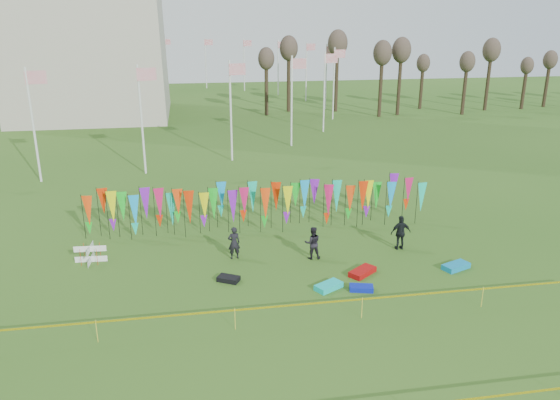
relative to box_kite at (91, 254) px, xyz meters
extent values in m
plane|color=#2C5417|center=(8.37, -5.30, -0.43)|extent=(160.00, 160.00, 0.00)
cylinder|color=silver|center=(22.37, 42.70, 3.57)|extent=(0.16, 0.16, 8.00)
plane|color=#B1122A|center=(22.97, 42.70, 6.87)|extent=(1.40, 0.00, 1.40)
cylinder|color=silver|center=(21.41, 49.95, 3.57)|extent=(0.16, 0.16, 8.00)
plane|color=#B1122A|center=(22.01, 49.95, 6.87)|extent=(1.40, 0.00, 1.40)
cylinder|color=silver|center=(18.61, 56.70, 3.57)|extent=(0.16, 0.16, 8.00)
plane|color=#B1122A|center=(19.21, 56.70, 6.87)|extent=(1.40, 0.00, 1.40)
cylinder|color=silver|center=(14.16, 62.50, 3.57)|extent=(0.16, 0.16, 8.00)
plane|color=#B1122A|center=(14.76, 62.50, 6.87)|extent=(1.40, 0.00, 1.40)
cylinder|color=silver|center=(8.37, 66.95, 3.57)|extent=(0.16, 0.16, 8.00)
plane|color=#B1122A|center=(8.97, 66.95, 6.87)|extent=(1.40, 0.00, 1.40)
cylinder|color=silver|center=(1.61, 69.75, 3.57)|extent=(0.16, 0.16, 8.00)
plane|color=#B1122A|center=(2.21, 69.75, 6.87)|extent=(1.40, 0.00, 1.40)
cylinder|color=silver|center=(-5.63, 70.70, 3.57)|extent=(0.16, 0.16, 8.00)
plane|color=#B1122A|center=(-5.03, 70.70, 6.87)|extent=(1.40, 0.00, 1.40)
cylinder|color=silver|center=(-12.88, 69.75, 3.57)|extent=(0.16, 0.16, 8.00)
plane|color=#B1122A|center=(-12.28, 69.75, 6.87)|extent=(1.40, 0.00, 1.40)
cylinder|color=silver|center=(-19.63, 66.95, 3.57)|extent=(0.16, 0.16, 8.00)
plane|color=#B1122A|center=(-19.03, 66.95, 6.87)|extent=(1.40, 0.00, 1.40)
cylinder|color=silver|center=(-5.63, 14.70, 3.57)|extent=(0.16, 0.16, 8.00)
plane|color=#B1122A|center=(-5.03, 14.70, 6.87)|extent=(1.40, 0.00, 1.40)
cylinder|color=silver|center=(1.61, 15.65, 3.57)|extent=(0.16, 0.16, 8.00)
plane|color=#B1122A|center=(2.21, 15.65, 6.87)|extent=(1.40, 0.00, 1.40)
cylinder|color=silver|center=(8.37, 18.45, 3.57)|extent=(0.16, 0.16, 8.00)
plane|color=#B1122A|center=(8.97, 18.45, 6.87)|extent=(1.40, 0.00, 1.40)
cylinder|color=silver|center=(14.16, 22.90, 3.57)|extent=(0.16, 0.16, 8.00)
plane|color=#B1122A|center=(14.76, 22.90, 6.87)|extent=(1.40, 0.00, 1.40)
cylinder|color=silver|center=(18.61, 28.70, 3.57)|extent=(0.16, 0.16, 8.00)
plane|color=#B1122A|center=(19.21, 28.70, 6.87)|extent=(1.40, 0.00, 1.40)
cylinder|color=silver|center=(21.41, 35.45, 3.57)|extent=(0.16, 0.16, 8.00)
plane|color=#B1122A|center=(22.01, 35.45, 6.87)|extent=(1.40, 0.00, 1.40)
cylinder|color=black|center=(-0.63, 3.05, 0.83)|extent=(0.03, 0.03, 2.52)
cone|color=#F8430D|center=(-0.35, 3.05, 1.21)|extent=(0.64, 0.64, 1.60)
cylinder|color=black|center=(-0.05, 3.05, 0.83)|extent=(0.03, 0.03, 2.52)
cone|color=red|center=(0.23, 3.05, 1.21)|extent=(0.64, 0.64, 1.60)
cylinder|color=black|center=(0.53, 3.05, 0.83)|extent=(0.03, 0.03, 2.52)
cone|color=#DDDD0B|center=(0.81, 3.05, 1.21)|extent=(0.64, 0.64, 1.60)
cylinder|color=black|center=(1.11, 3.05, 0.83)|extent=(0.03, 0.03, 2.52)
cone|color=green|center=(1.39, 3.05, 1.21)|extent=(0.64, 0.64, 1.60)
cylinder|color=black|center=(1.69, 3.05, 0.83)|extent=(0.03, 0.03, 2.52)
cone|color=#0D99E9|center=(1.97, 3.05, 1.21)|extent=(0.64, 0.64, 1.60)
cylinder|color=black|center=(2.27, 3.05, 0.83)|extent=(0.03, 0.03, 2.52)
cone|color=purple|center=(2.55, 3.05, 1.21)|extent=(0.64, 0.64, 1.60)
cylinder|color=black|center=(2.85, 3.05, 0.83)|extent=(0.03, 0.03, 2.52)
cone|color=#C61657|center=(3.13, 3.05, 1.21)|extent=(0.64, 0.64, 1.60)
cylinder|color=black|center=(3.43, 3.05, 0.83)|extent=(0.03, 0.03, 2.52)
cone|color=#0CC29C|center=(3.71, 3.05, 1.21)|extent=(0.64, 0.64, 1.60)
cylinder|color=black|center=(4.01, 3.05, 0.83)|extent=(0.03, 0.03, 2.52)
cone|color=#F8430D|center=(4.29, 3.05, 1.21)|extent=(0.64, 0.64, 1.60)
cylinder|color=black|center=(4.59, 3.05, 0.83)|extent=(0.03, 0.03, 2.52)
cone|color=red|center=(4.87, 3.05, 1.21)|extent=(0.64, 0.64, 1.60)
cylinder|color=black|center=(5.17, 3.05, 0.83)|extent=(0.03, 0.03, 2.52)
cone|color=#DDDD0B|center=(5.45, 3.05, 1.21)|extent=(0.64, 0.64, 1.60)
cylinder|color=black|center=(5.75, 3.05, 0.83)|extent=(0.03, 0.03, 2.52)
cone|color=green|center=(6.03, 3.05, 1.21)|extent=(0.64, 0.64, 1.60)
cylinder|color=black|center=(6.33, 3.05, 0.83)|extent=(0.03, 0.03, 2.52)
cone|color=#0D99E9|center=(6.61, 3.05, 1.21)|extent=(0.64, 0.64, 1.60)
cylinder|color=black|center=(6.91, 3.05, 0.83)|extent=(0.03, 0.03, 2.52)
cone|color=purple|center=(7.19, 3.05, 1.21)|extent=(0.64, 0.64, 1.60)
cylinder|color=black|center=(7.49, 3.05, 0.83)|extent=(0.03, 0.03, 2.52)
cone|color=#C61657|center=(7.77, 3.05, 1.21)|extent=(0.64, 0.64, 1.60)
cylinder|color=black|center=(8.08, 3.05, 0.83)|extent=(0.03, 0.03, 2.52)
cone|color=#0CC29C|center=(8.36, 3.05, 1.21)|extent=(0.64, 0.64, 1.60)
cylinder|color=black|center=(8.66, 3.05, 0.83)|extent=(0.03, 0.03, 2.52)
cone|color=#F8430D|center=(8.94, 3.05, 1.21)|extent=(0.64, 0.64, 1.60)
cylinder|color=black|center=(9.24, 3.05, 0.83)|extent=(0.03, 0.03, 2.52)
cone|color=red|center=(9.52, 3.05, 1.21)|extent=(0.64, 0.64, 1.60)
cylinder|color=black|center=(9.82, 3.05, 0.83)|extent=(0.03, 0.03, 2.52)
cone|color=#DDDD0B|center=(10.10, 3.05, 1.21)|extent=(0.64, 0.64, 1.60)
cylinder|color=black|center=(10.40, 3.05, 0.83)|extent=(0.03, 0.03, 2.52)
cone|color=green|center=(10.68, 3.05, 1.21)|extent=(0.64, 0.64, 1.60)
cylinder|color=black|center=(10.98, 3.05, 0.83)|extent=(0.03, 0.03, 2.52)
cone|color=#0D99E9|center=(11.26, 3.05, 1.21)|extent=(0.64, 0.64, 1.60)
cylinder|color=black|center=(11.56, 3.05, 0.83)|extent=(0.03, 0.03, 2.52)
cone|color=purple|center=(11.84, 3.05, 1.21)|extent=(0.64, 0.64, 1.60)
cylinder|color=black|center=(12.14, 3.05, 0.83)|extent=(0.03, 0.03, 2.52)
cone|color=#C61657|center=(12.42, 3.05, 1.21)|extent=(0.64, 0.64, 1.60)
cylinder|color=black|center=(12.72, 3.05, 0.83)|extent=(0.03, 0.03, 2.52)
cone|color=#0CC29C|center=(13.00, 3.05, 1.21)|extent=(0.64, 0.64, 1.60)
cylinder|color=black|center=(13.30, 3.05, 0.83)|extent=(0.03, 0.03, 2.52)
cone|color=#F8430D|center=(13.58, 3.05, 1.21)|extent=(0.64, 0.64, 1.60)
cylinder|color=black|center=(13.88, 3.05, 0.83)|extent=(0.03, 0.03, 2.52)
cone|color=red|center=(14.16, 3.05, 1.21)|extent=(0.64, 0.64, 1.60)
cylinder|color=black|center=(14.46, 3.05, 0.83)|extent=(0.03, 0.03, 2.52)
cone|color=#DDDD0B|center=(14.74, 3.05, 1.21)|extent=(0.64, 0.64, 1.60)
cylinder|color=black|center=(15.04, 3.05, 0.83)|extent=(0.03, 0.03, 2.52)
cone|color=green|center=(15.32, 3.05, 1.21)|extent=(0.64, 0.64, 1.60)
cylinder|color=black|center=(15.62, 3.05, 0.83)|extent=(0.03, 0.03, 2.52)
cone|color=#0D99E9|center=(15.90, 3.05, 1.21)|extent=(0.64, 0.64, 1.60)
cylinder|color=black|center=(16.20, 3.05, 0.83)|extent=(0.03, 0.03, 2.52)
cone|color=purple|center=(16.48, 3.05, 1.21)|extent=(0.64, 0.64, 1.60)
cylinder|color=black|center=(16.78, 3.05, 0.83)|extent=(0.03, 0.03, 2.52)
cone|color=#C61657|center=(17.06, 3.05, 1.21)|extent=(0.64, 0.64, 1.60)
cylinder|color=black|center=(17.37, 3.05, 0.83)|extent=(0.03, 0.03, 2.52)
cone|color=#0CC29C|center=(17.65, 3.05, 1.21)|extent=(0.64, 0.64, 1.60)
cube|color=#F3E205|center=(8.37, -7.10, 0.39)|extent=(26.00, 0.01, 0.08)
cylinder|color=yellow|center=(1.37, -7.10, 0.02)|extent=(0.02, 0.02, 0.90)
cylinder|color=yellow|center=(6.37, -7.10, 0.02)|extent=(0.02, 0.02, 0.90)
cylinder|color=yellow|center=(11.37, -7.10, 0.02)|extent=(0.02, 0.02, 0.90)
cylinder|color=yellow|center=(16.37, -7.10, 0.02)|extent=(0.02, 0.02, 0.90)
cylinder|color=#382B1C|center=(14.37, 38.70, 2.77)|extent=(0.44, 0.44, 6.40)
ellipsoid|color=#47392F|center=(14.37, 38.70, 6.13)|extent=(1.92, 1.92, 2.56)
cylinder|color=#382B1C|center=(18.37, 38.70, 2.77)|extent=(0.44, 0.44, 6.40)
ellipsoid|color=#47392F|center=(18.37, 38.70, 6.13)|extent=(1.92, 1.92, 2.56)
cylinder|color=#382B1C|center=(22.37, 38.70, 2.77)|extent=(0.44, 0.44, 6.40)
ellipsoid|color=#47392F|center=(22.37, 38.70, 6.13)|extent=(1.92, 1.92, 2.56)
cylinder|color=#382B1C|center=(26.37, 38.70, 2.77)|extent=(0.44, 0.44, 6.40)
ellipsoid|color=#47392F|center=(26.37, 38.70, 6.13)|extent=(1.92, 1.92, 2.56)
cylinder|color=#382B1C|center=(30.37, 38.70, 2.77)|extent=(0.44, 0.44, 6.40)
ellipsoid|color=#47392F|center=(30.37, 38.70, 6.13)|extent=(1.92, 1.92, 2.56)
cylinder|color=#382B1C|center=(34.37, 38.70, 2.77)|extent=(0.44, 0.44, 6.40)
ellipsoid|color=#47392F|center=(34.37, 38.70, 6.13)|extent=(1.92, 1.92, 2.56)
cylinder|color=#382B1C|center=(38.37, 38.70, 2.77)|extent=(0.44, 0.44, 6.40)
ellipsoid|color=#47392F|center=(38.37, 38.70, 6.13)|extent=(1.92, 1.92, 2.56)
cylinder|color=#382B1C|center=(42.37, 38.70, 2.77)|extent=(0.44, 0.44, 6.40)
ellipsoid|color=#47392F|center=(42.37, 38.70, 6.13)|extent=(1.92, 1.92, 2.56)
cylinder|color=#382B1C|center=(46.37, 38.70, 2.77)|extent=(0.44, 0.44, 6.40)
ellipsoid|color=#47392F|center=(46.37, 38.70, 6.13)|extent=(1.92, 1.92, 2.56)
cylinder|color=#382B1C|center=(50.37, 38.70, 2.77)|extent=(0.44, 0.44, 6.40)
ellipsoid|color=#47392F|center=(50.37, 38.70, 6.13)|extent=(1.92, 1.92, 2.56)
cylinder|color=#B8260D|center=(-0.37, -0.37, 0.00)|extent=(0.02, 0.02, 0.86)
cylinder|color=#B8260D|center=(0.37, -0.37, 0.00)|extent=(0.02, 0.02, 0.86)
cylinder|color=#B8260D|center=(-0.37, 0.37, 0.00)|extent=(0.02, 0.02, 0.86)
cylinder|color=#B8260D|center=(0.37, 0.37, 0.00)|extent=(0.02, 0.02, 0.86)
imported|color=black|center=(6.81, -0.72, 0.39)|extent=(0.65, 0.51, 1.64)
imported|color=black|center=(10.56, -1.35, 0.39)|extent=(0.82, 0.54, 1.63)
imported|color=black|center=(15.18, -1.00, 0.46)|extent=(1.05, 0.61, 1.78)
cube|color=#0DCBC4|center=(10.55, -4.54, -0.31)|extent=(1.36, 1.14, 0.24)
cube|color=#0B1EB7|center=(11.90, -4.91, -0.32)|extent=(1.10, 0.76, 0.21)
cube|color=#AA0C0B|center=(12.43, -3.45, -0.30)|extent=(1.48, 1.34, 0.25)
cube|color=black|center=(6.34, -3.08, -0.32)|extent=(1.09, 0.94, 0.22)
cube|color=#0D86C0|center=(16.91, -3.62, -0.30)|extent=(1.45, 1.08, 0.25)
camera|label=1|loc=(4.90, -25.04, 10.75)|focal=35.00mm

